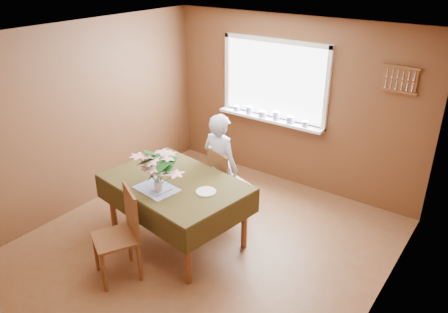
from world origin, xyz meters
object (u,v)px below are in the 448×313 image
Objects in this scene: dining_table at (175,188)px; chair_near at (122,231)px; seated_woman at (220,167)px; chair_far at (224,181)px; flower_bouquet at (158,168)px.

dining_table is 0.84m from chair_near.
dining_table is 1.25× the size of seated_woman.
chair_near is at bearing 89.34° from seated_woman.
chair_far reaches higher than dining_table.
chair_far is 1.60m from chair_near.
chair_near is at bearing -93.53° from flower_bouquet.
chair_far is at bearing 110.09° from chair_near.
chair_near is 0.71× the size of seated_woman.
chair_far is at bearing 80.78° from flower_bouquet.
seated_woman is at bearing 26.88° from chair_far.
flower_bouquet reaches higher than chair_near.
seated_woman is 1.10m from flower_bouquet.
seated_woman reaches higher than chair_far.
chair_far is 0.67× the size of seated_woman.
dining_table is 3.64× the size of flower_bouquet.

